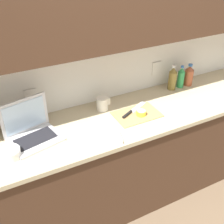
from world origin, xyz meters
TOP-DOWN VIEW (x-y plane):
  - ground_plane at (0.00, 0.00)m, footprint 12.00×12.00m
  - wall_back at (-0.00, 0.24)m, footprint 5.20×0.38m
  - counter_unit at (0.02, 0.00)m, footprint 2.59×0.62m
  - laptop at (-0.92, 0.06)m, footprint 0.38×0.32m
  - cutting_board at (-0.12, -0.03)m, footprint 0.35×0.24m
  - knife at (-0.16, 0.01)m, footprint 0.28×0.16m
  - lemon_half_cut at (-0.10, -0.05)m, footprint 0.08×0.08m
  - bottle_green_soda at (0.56, 0.20)m, footprint 0.08×0.08m
  - bottle_oil_tall at (0.47, 0.20)m, footprint 0.06×0.06m
  - bottle_water_clear at (0.38, 0.20)m, footprint 0.07×0.07m
  - measuring_cup at (-0.33, 0.17)m, footprint 0.11×0.09m
  - bowl_white at (-1.09, -0.08)m, footprint 0.13×0.13m
  - dish_towel at (-0.48, -0.19)m, footprint 0.25×0.21m

SIDE VIEW (x-z plane):
  - ground_plane at x=0.00m, z-range 0.00..0.00m
  - counter_unit at x=0.02m, z-range 0.01..0.90m
  - cutting_board at x=-0.12m, z-range 0.90..0.90m
  - dish_towel at x=-0.48m, z-range 0.90..0.92m
  - knife at x=-0.16m, z-range 0.90..0.92m
  - lemon_half_cut at x=-0.10m, z-range 0.90..0.94m
  - bowl_white at x=-1.09m, z-range 0.90..0.96m
  - measuring_cup at x=-0.33m, z-range 0.90..1.00m
  - laptop at x=-0.92m, z-range 0.82..1.10m
  - bottle_green_soda at x=0.56m, z-range 0.89..1.09m
  - bottle_oil_tall at x=0.47m, z-range 0.89..1.09m
  - bottle_water_clear at x=0.38m, z-range 0.89..1.11m
  - wall_back at x=0.00m, z-range 0.26..2.86m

